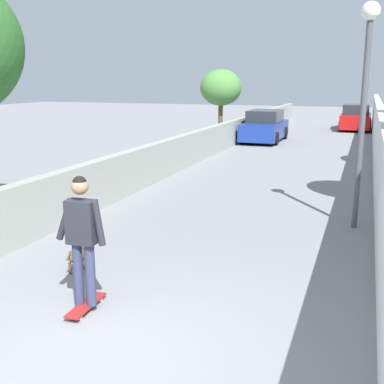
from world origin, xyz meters
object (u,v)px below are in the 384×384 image
at_px(lamp_post, 366,78).
at_px(car_far, 356,118).
at_px(skateboard, 86,305).
at_px(dog, 78,254).
at_px(person_skateboarder, 82,231).
at_px(tree_left_distant, 221,88).
at_px(car_near, 265,127).

distance_m(lamp_post, car_far, 21.39).
distance_m(skateboard, dog, 1.45).
height_order(skateboard, person_skateboarder, person_skateboarder).
height_order(tree_left_distant, lamp_post, lamp_post).
distance_m(tree_left_distant, car_near, 2.92).
bearing_deg(tree_left_distant, skateboard, -169.10).
relative_size(person_skateboarder, car_far, 0.43).
xyz_separation_m(skateboard, person_skateboarder, (-0.00, 0.00, 1.04)).
xyz_separation_m(skateboard, dog, (1.16, 0.86, 0.21)).
bearing_deg(car_far, dog, 172.09).
bearing_deg(car_near, dog, -178.14).
bearing_deg(dog, skateboard, -143.51).
height_order(lamp_post, person_skateboarder, lamp_post).
distance_m(tree_left_distant, person_skateboarder, 18.39).
distance_m(tree_left_distant, dog, 17.20).
height_order(lamp_post, dog, lamp_post).
relative_size(lamp_post, dog, 3.06).
bearing_deg(dog, car_far, -7.91).
bearing_deg(car_near, lamp_post, -161.19).
xyz_separation_m(lamp_post, person_skateboarder, (-5.14, 3.25, -1.92)).
height_order(skateboard, dog, dog).
xyz_separation_m(tree_left_distant, dog, (-16.84, -2.61, -2.34)).
distance_m(skateboard, person_skateboarder, 1.04).
distance_m(lamp_post, dog, 6.35).
relative_size(tree_left_distant, dog, 2.41).
bearing_deg(person_skateboarder, car_far, -5.74).
bearing_deg(lamp_post, skateboard, 147.65).
bearing_deg(skateboard, tree_left_distant, 10.90).
xyz_separation_m(lamp_post, car_far, (21.26, 0.60, -2.32)).
xyz_separation_m(tree_left_distant, lamp_post, (-12.86, -6.72, 0.42)).
xyz_separation_m(person_skateboarder, car_far, (26.39, -2.65, -0.39)).
bearing_deg(tree_left_distant, car_far, -36.08).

